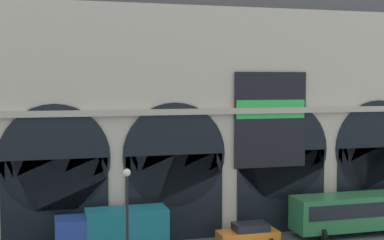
{
  "coord_description": "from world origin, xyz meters",
  "views": [
    {
      "loc": [
        -13.62,
        -33.4,
        11.77
      ],
      "look_at": [
        -2.94,
        5.0,
        8.92
      ],
      "focal_mm": 50.71,
      "sensor_mm": 36.0,
      "label": 1
    }
  ],
  "objects_px": {
    "car_center": "(248,233)",
    "bus_mideast": "(361,211)",
    "street_lamp_quayside": "(127,213)",
    "box_truck_midwest": "(114,230)"
  },
  "relations": [
    {
      "from": "box_truck_midwest",
      "to": "bus_mideast",
      "type": "bearing_deg",
      "value": -0.07
    },
    {
      "from": "car_center",
      "to": "bus_mideast",
      "type": "height_order",
      "value": "bus_mideast"
    },
    {
      "from": "car_center",
      "to": "bus_mideast",
      "type": "xyz_separation_m",
      "value": [
        9.33,
        0.21,
        0.98
      ]
    },
    {
      "from": "box_truck_midwest",
      "to": "street_lamp_quayside",
      "type": "bearing_deg",
      "value": -90.16
    },
    {
      "from": "car_center",
      "to": "street_lamp_quayside",
      "type": "xyz_separation_m",
      "value": [
        -9.71,
        -6.07,
        3.61
      ]
    },
    {
      "from": "car_center",
      "to": "box_truck_midwest",
      "type": "bearing_deg",
      "value": 178.63
    },
    {
      "from": "car_center",
      "to": "bus_mideast",
      "type": "distance_m",
      "value": 9.39
    },
    {
      "from": "car_center",
      "to": "bus_mideast",
      "type": "bearing_deg",
      "value": 1.28
    },
    {
      "from": "street_lamp_quayside",
      "to": "box_truck_midwest",
      "type": "bearing_deg",
      "value": 89.84
    },
    {
      "from": "car_center",
      "to": "street_lamp_quayside",
      "type": "relative_size",
      "value": 0.64
    }
  ]
}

